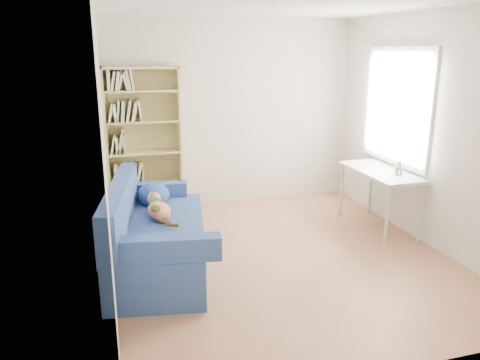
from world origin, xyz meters
name	(u,v)px	position (x,y,z in m)	size (l,w,h in m)	color
ground	(280,256)	(0.00, 0.00, 0.00)	(4.00, 4.00, 0.00)	#9A6545
room_shell	(292,105)	(0.10, 0.03, 1.64)	(3.54, 4.04, 2.62)	silver
sofa	(154,235)	(-1.33, 0.11, 0.35)	(1.17, 2.00, 0.92)	navy
bookshelf	(144,148)	(-1.25, 1.83, 0.90)	(0.98, 0.31, 1.97)	tan
desk	(380,176)	(1.46, 0.44, 0.67)	(0.54, 1.17, 0.75)	silver
pen_cup	(399,170)	(1.55, 0.21, 0.81)	(0.09, 0.09, 0.17)	white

